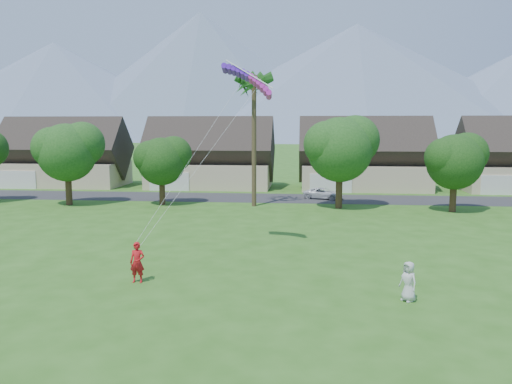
# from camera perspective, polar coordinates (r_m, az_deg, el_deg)

# --- Properties ---
(ground) EXTENTS (500.00, 500.00, 0.00)m
(ground) POSITION_cam_1_polar(r_m,az_deg,el_deg) (20.17, -2.86, -14.54)
(ground) COLOR #2D6019
(ground) RESTS_ON ground
(street) EXTENTS (90.00, 7.00, 0.01)m
(street) POSITION_cam_1_polar(r_m,az_deg,el_deg) (53.11, 2.52, -0.70)
(street) COLOR #2D2D30
(street) RESTS_ON ground
(kite_flyer) EXTENTS (0.74, 0.49, 2.01)m
(kite_flyer) POSITION_cam_1_polar(r_m,az_deg,el_deg) (25.17, -13.42, -7.83)
(kite_flyer) COLOR red
(kite_flyer) RESTS_ON ground
(watcher) EXTENTS (0.97, 1.03, 1.76)m
(watcher) POSITION_cam_1_polar(r_m,az_deg,el_deg) (22.99, 17.03, -9.74)
(watcher) COLOR silver
(watcher) RESTS_ON ground
(parked_car) EXTENTS (4.49, 3.09, 1.14)m
(parked_car) POSITION_cam_1_polar(r_m,az_deg,el_deg) (52.99, 7.72, -0.17)
(parked_car) COLOR silver
(parked_car) RESTS_ON ground
(mountain_ridge) EXTENTS (540.00, 240.00, 70.00)m
(mountain_ridge) POSITION_cam_1_polar(r_m,az_deg,el_deg) (279.42, 7.29, 11.84)
(mountain_ridge) COLOR slate
(mountain_ridge) RESTS_ON ground
(houses_row) EXTENTS (72.75, 8.19, 8.86)m
(houses_row) POSITION_cam_1_polar(r_m,az_deg,el_deg) (61.67, 3.45, 3.64)
(houses_row) COLOR beige
(houses_row) RESTS_ON ground
(tree_row) EXTENTS (62.27, 6.67, 8.45)m
(tree_row) POSITION_cam_1_polar(r_m,az_deg,el_deg) (46.65, 0.75, 4.20)
(tree_row) COLOR #47301C
(tree_row) RESTS_ON ground
(fan_palm) EXTENTS (3.00, 3.00, 13.80)m
(fan_palm) POSITION_cam_1_polar(r_m,az_deg,el_deg) (47.43, -0.23, 12.61)
(fan_palm) COLOR #4C3D26
(fan_palm) RESTS_ON ground
(parafoil_kite) EXTENTS (3.43, 1.11, 0.50)m
(parafoil_kite) POSITION_cam_1_polar(r_m,az_deg,el_deg) (30.42, -0.78, 12.96)
(parafoil_kite) COLOR #571AC8
(parafoil_kite) RESTS_ON ground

